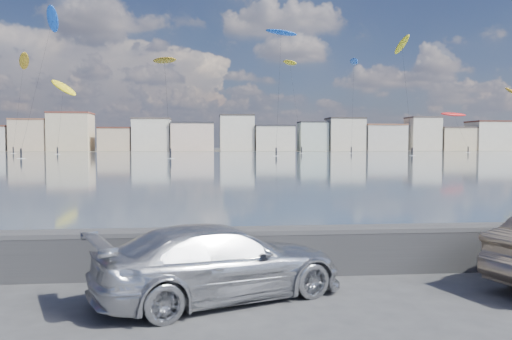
{
  "coord_description": "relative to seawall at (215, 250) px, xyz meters",
  "views": [
    {
      "loc": [
        -0.13,
        -7.74,
        2.82
      ],
      "look_at": [
        1.0,
        4.0,
        2.2
      ],
      "focal_mm": 35.0,
      "sensor_mm": 36.0,
      "label": 1
    }
  ],
  "objects": [
    {
      "name": "ground",
      "position": [
        0.0,
        -2.7,
        -0.58
      ],
      "size": [
        700.0,
        700.0,
        0.0
      ],
      "primitive_type": "plane",
      "color": "#333335",
      "rests_on": "ground"
    },
    {
      "name": "bay_water",
      "position": [
        0.0,
        88.8,
        -0.58
      ],
      "size": [
        500.0,
        177.0,
        0.0
      ],
      "primitive_type": "cube",
      "color": "#3D5061",
      "rests_on": "ground"
    },
    {
      "name": "far_shore_strip",
      "position": [
        0.0,
        197.3,
        -0.57
      ],
      "size": [
        500.0,
        60.0,
        0.0
      ],
      "primitive_type": "cube",
      "color": "#4C473D",
      "rests_on": "ground"
    },
    {
      "name": "kitesurfer_3",
      "position": [
        -40.03,
        133.28,
        17.64
      ],
      "size": [
        9.61,
        10.1,
        21.69
      ],
      "color": "yellow",
      "rests_on": "ground"
    },
    {
      "name": "kitesurfer_9",
      "position": [
        46.02,
        145.2,
        27.91
      ],
      "size": [
        6.42,
        15.55,
        29.88
      ],
      "color": "blue",
      "rests_on": "ground"
    },
    {
      "name": "kitesurfer_4",
      "position": [
        -9.29,
        97.73,
        19.66
      ],
      "size": [
        7.17,
        17.06,
        21.53
      ],
      "color": "#BF8C19",
      "rests_on": "ground"
    },
    {
      "name": "car_silver",
      "position": [
        0.09,
        -1.45,
        0.09
      ],
      "size": [
        5.01,
        3.52,
        1.35
      ],
      "primitive_type": "imported",
      "rotation": [
        0.0,
        0.0,
        1.96
      ],
      "color": "silver",
      "rests_on": "ground"
    },
    {
      "name": "kitesurfer_14",
      "position": [
        50.63,
        117.42,
        27.8
      ],
      "size": [
        5.2,
        19.74,
        31.24
      ],
      "color": "yellow",
      "rests_on": "ground"
    },
    {
      "name": "kitesurfer_11",
      "position": [
        80.73,
        147.83,
        11.83
      ],
      "size": [
        10.75,
        12.64,
        13.52
      ],
      "color": "red",
      "rests_on": "ground"
    },
    {
      "name": "kitesurfer_6",
      "position": [
        25.27,
        144.03,
        27.22
      ],
      "size": [
        5.35,
        14.32,
        29.91
      ],
      "color": "yellow",
      "rests_on": "ground"
    },
    {
      "name": "kitesurfer_0",
      "position": [
        -56.55,
        150.9,
        27.53
      ],
      "size": [
        6.26,
        17.97,
        31.19
      ],
      "color": "#BF8C19",
      "rests_on": "ground"
    },
    {
      "name": "kitesurfer_15",
      "position": [
        17.54,
        110.04,
        28.48
      ],
      "size": [
        8.17,
        10.71,
        31.11
      ],
      "color": "blue",
      "rests_on": "ground"
    },
    {
      "name": "seawall",
      "position": [
        0.0,
        0.0,
        0.0
      ],
      "size": [
        400.0,
        0.36,
        1.08
      ],
      "color": "#28282B",
      "rests_on": "ground"
    },
    {
      "name": "kitesurfer_8",
      "position": [
        -33.01,
        100.54,
        28.2
      ],
      "size": [
        4.95,
        16.94,
        31.87
      ],
      "color": "blue",
      "rests_on": "ground"
    },
    {
      "name": "far_buildings",
      "position": [
        1.31,
        183.3,
        5.44
      ],
      "size": [
        240.79,
        13.26,
        14.6
      ],
      "color": "#B2B7C6",
      "rests_on": "ground"
    }
  ]
}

